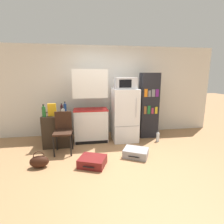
% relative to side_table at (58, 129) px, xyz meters
% --- Properties ---
extents(ground_plane, '(24.00, 24.00, 0.00)m').
position_rel_side_table_xyz_m(ground_plane, '(1.29, -1.26, -0.40)').
color(ground_plane, '#A3754C').
extents(wall_back, '(6.40, 0.10, 2.58)m').
position_rel_side_table_xyz_m(wall_back, '(1.49, 0.74, 0.89)').
color(wall_back, silver).
rests_on(wall_back, ground_plane).
extents(side_table, '(0.65, 0.68, 0.80)m').
position_rel_side_table_xyz_m(side_table, '(0.00, 0.00, 0.00)').
color(side_table, '#2D2319').
rests_on(side_table, ground_plane).
extents(kitchen_hutch, '(0.89, 0.51, 1.91)m').
position_rel_side_table_xyz_m(kitchen_hutch, '(0.86, 0.09, 0.49)').
color(kitchen_hutch, silver).
rests_on(kitchen_hutch, ground_plane).
extents(refrigerator, '(0.66, 0.67, 1.41)m').
position_rel_side_table_xyz_m(refrigerator, '(1.77, 0.02, 0.31)').
color(refrigerator, white).
rests_on(refrigerator, ground_plane).
extents(microwave, '(0.54, 0.45, 0.29)m').
position_rel_side_table_xyz_m(microwave, '(1.77, 0.02, 1.16)').
color(microwave, '#B7B7BC').
rests_on(microwave, refrigerator).
extents(bookshelf, '(0.51, 0.33, 1.82)m').
position_rel_side_table_xyz_m(bookshelf, '(2.50, 0.18, 0.51)').
color(bookshelf, black).
rests_on(bookshelf, ground_plane).
extents(bottle_green_tall, '(0.09, 0.09, 0.30)m').
position_rel_side_table_xyz_m(bottle_green_tall, '(-0.25, -0.25, 0.52)').
color(bottle_green_tall, '#1E6028').
rests_on(bottle_green_tall, side_table).
extents(bottle_wine_dark, '(0.06, 0.06, 0.26)m').
position_rel_side_table_xyz_m(bottle_wine_dark, '(0.12, 0.09, 0.51)').
color(bottle_wine_dark, black).
rests_on(bottle_wine_dark, side_table).
extents(bottle_milk_white, '(0.09, 0.09, 0.20)m').
position_rel_side_table_xyz_m(bottle_milk_white, '(0.18, -0.19, 0.48)').
color(bottle_milk_white, white).
rests_on(bottle_milk_white, side_table).
extents(bottle_blue_soda, '(0.08, 0.08, 0.29)m').
position_rel_side_table_xyz_m(bottle_blue_soda, '(0.20, 0.13, 0.52)').
color(bottle_blue_soda, '#1E47A3').
rests_on(bottle_blue_soda, side_table).
extents(bowl, '(0.15, 0.15, 0.04)m').
position_rel_side_table_xyz_m(bowl, '(-0.05, 0.06, 0.42)').
color(bowl, silver).
rests_on(bowl, side_table).
extents(cereal_box, '(0.19, 0.07, 0.30)m').
position_rel_side_table_xyz_m(cereal_box, '(-0.07, -0.20, 0.55)').
color(cereal_box, gold).
rests_on(cereal_box, side_table).
extents(chair, '(0.41, 0.42, 0.94)m').
position_rel_side_table_xyz_m(chair, '(0.20, -0.50, 0.17)').
color(chair, black).
rests_on(chair, ground_plane).
extents(suitcase_large_flat, '(0.64, 0.59, 0.18)m').
position_rel_side_table_xyz_m(suitcase_large_flat, '(1.79, -1.03, -0.31)').
color(suitcase_large_flat, '#99999E').
rests_on(suitcase_large_flat, ground_plane).
extents(suitcase_small_flat, '(0.62, 0.58, 0.17)m').
position_rel_side_table_xyz_m(suitcase_small_flat, '(0.82, -1.27, -0.31)').
color(suitcase_small_flat, maroon).
rests_on(suitcase_small_flat, ground_plane).
extents(handbag, '(0.36, 0.20, 0.33)m').
position_rel_side_table_xyz_m(handbag, '(-0.20, -1.18, -0.27)').
color(handbag, '#33190F').
rests_on(handbag, ground_plane).
extents(water_bottle_front, '(0.08, 0.08, 0.30)m').
position_rel_side_table_xyz_m(water_bottle_front, '(2.63, -0.26, -0.27)').
color(water_bottle_front, silver).
rests_on(water_bottle_front, ground_plane).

